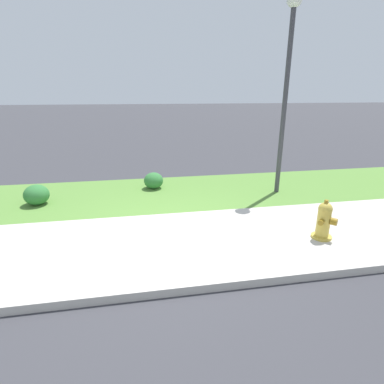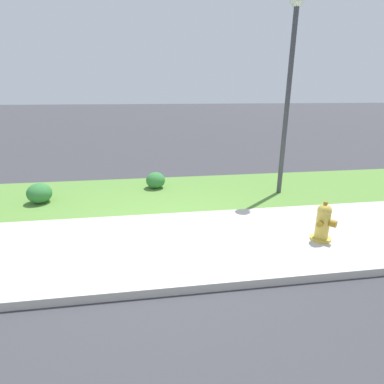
{
  "view_description": "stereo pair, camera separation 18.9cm",
  "coord_description": "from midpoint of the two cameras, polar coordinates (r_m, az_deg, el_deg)",
  "views": [
    {
      "loc": [
        -0.42,
        -4.45,
        2.39
      ],
      "look_at": [
        0.63,
        1.38,
        0.4
      ],
      "focal_mm": 28.0,
      "sensor_mm": 36.0,
      "label": 1
    },
    {
      "loc": [
        -0.24,
        -4.48,
        2.39
      ],
      "look_at": [
        0.63,
        1.38,
        0.4
      ],
      "focal_mm": 28.0,
      "sensor_mm": 36.0,
      "label": 2
    }
  ],
  "objects": [
    {
      "name": "ground_plane",
      "position": [
        5.08,
        -3.73,
        -9.55
      ],
      "size": [
        120.0,
        120.0,
        0.0
      ],
      "primitive_type": "plane",
      "color": "#38383D"
    },
    {
      "name": "sidewalk_pavement",
      "position": [
        5.07,
        -3.73,
        -9.5
      ],
      "size": [
        18.0,
        2.47,
        0.01
      ],
      "primitive_type": "cube",
      "color": "#BCB7AD",
      "rests_on": "ground"
    },
    {
      "name": "grass_verge",
      "position": [
        7.47,
        -5.42,
        -0.13
      ],
      "size": [
        18.0,
        2.75,
        0.01
      ],
      "primitive_type": "cube",
      "color": "#568438",
      "rests_on": "ground"
    },
    {
      "name": "street_curb",
      "position": [
        3.93,
        -2.05,
        -17.76
      ],
      "size": [
        18.0,
        0.16,
        0.12
      ],
      "primitive_type": "cube",
      "color": "#BCB7AD",
      "rests_on": "ground"
    },
    {
      "name": "fire_hydrant_near_corner",
      "position": [
        5.49,
        24.63,
        -5.27
      ],
      "size": [
        0.36,
        0.36,
        0.69
      ],
      "rotation": [
        0.0,
        0.0,
        3.87
      ],
      "color": "gold",
      "rests_on": "ground"
    },
    {
      "name": "street_lamp",
      "position": [
        7.44,
        19.05,
        21.63
      ],
      "size": [
        0.32,
        0.32,
        4.36
      ],
      "color": "#3D3D42",
      "rests_on": "ground"
    },
    {
      "name": "shrub_bush_mid_verge",
      "position": [
        7.81,
        -6.27,
        2.24
      ],
      "size": [
        0.49,
        0.49,
        0.42
      ],
      "color": "#337538",
      "rests_on": "ground"
    },
    {
      "name": "shrub_bush_near_lamp",
      "position": [
        7.49,
        -26.42,
        -0.21
      ],
      "size": [
        0.53,
        0.53,
        0.45
      ],
      "color": "#337538",
      "rests_on": "ground"
    }
  ]
}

